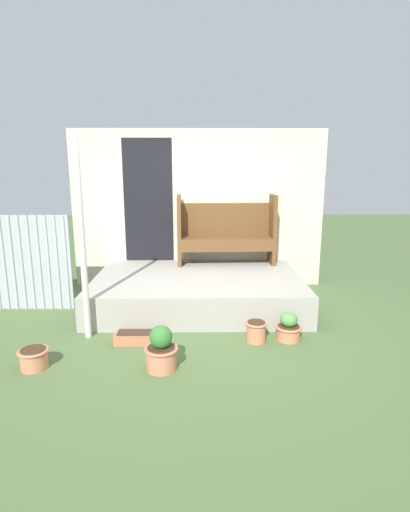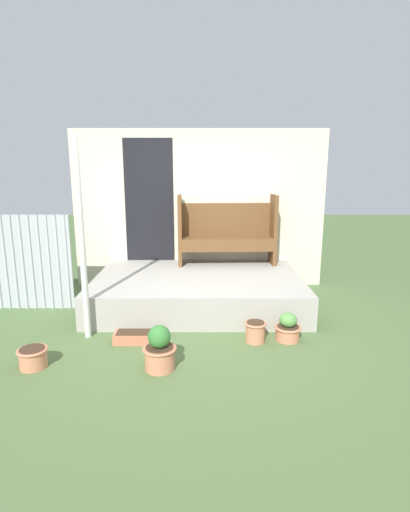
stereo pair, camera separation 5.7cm
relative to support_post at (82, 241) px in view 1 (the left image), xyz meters
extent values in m
plane|color=#516B3D|center=(1.27, 0.12, -1.18)|extent=(24.00, 24.00, 0.00)
cube|color=#A8A399|center=(1.31, 1.13, -0.96)|extent=(2.98, 2.02, 0.44)
cube|color=beige|center=(1.31, 2.17, 0.12)|extent=(4.18, 0.06, 2.60)
cube|color=black|center=(0.49, 2.13, 0.27)|extent=(0.80, 0.02, 2.00)
cylinder|color=silver|center=(-1.41, 0.98, -0.50)|extent=(0.04, 0.04, 1.36)
cylinder|color=silver|center=(-1.29, 0.98, -0.50)|extent=(0.04, 0.04, 1.36)
cylinder|color=silver|center=(-1.16, 0.98, -0.50)|extent=(0.04, 0.04, 1.36)
cylinder|color=silver|center=(-1.04, 0.98, -0.50)|extent=(0.04, 0.04, 1.36)
cylinder|color=silver|center=(-0.91, 0.98, -0.50)|extent=(0.04, 0.04, 1.36)
cylinder|color=silver|center=(-0.79, 0.98, -0.50)|extent=(0.04, 0.04, 1.36)
cylinder|color=silver|center=(-0.66, 0.98, -0.50)|extent=(0.04, 0.04, 1.36)
cylinder|color=silver|center=(-0.54, 0.98, -0.50)|extent=(0.04, 0.04, 1.36)
cylinder|color=silver|center=(0.00, 0.00, 0.00)|extent=(0.07, 0.07, 2.36)
cube|color=brown|center=(1.01, 1.84, -0.18)|extent=(0.07, 0.40, 1.12)
cube|color=brown|center=(2.52, 1.89, -0.18)|extent=(0.07, 0.40, 1.12)
cube|color=brown|center=(1.77, 1.87, -0.31)|extent=(1.46, 0.45, 0.04)
cube|color=brown|center=(1.77, 1.68, -0.41)|extent=(1.45, 0.08, 0.16)
cube|color=brown|center=(1.76, 2.05, -0.03)|extent=(1.45, 0.09, 0.53)
cylinder|color=tan|center=(-0.35, -0.75, -1.08)|extent=(0.27, 0.27, 0.20)
torus|color=tan|center=(-0.35, -0.75, -0.99)|extent=(0.31, 0.31, 0.02)
cylinder|color=#422D1E|center=(-0.35, -0.75, -0.98)|extent=(0.25, 0.25, 0.01)
cylinder|color=tan|center=(0.96, -0.78, -1.06)|extent=(0.30, 0.30, 0.24)
torus|color=tan|center=(0.96, -0.78, -0.96)|extent=(0.35, 0.35, 0.02)
cylinder|color=#422D1E|center=(0.96, -0.78, -0.94)|extent=(0.28, 0.28, 0.01)
ellipsoid|color=#387A33|center=(0.96, -0.78, -0.83)|extent=(0.23, 0.23, 0.23)
cylinder|color=tan|center=(2.00, -0.14, -1.06)|extent=(0.22, 0.22, 0.24)
torus|color=tan|center=(2.00, -0.14, -0.96)|extent=(0.26, 0.26, 0.02)
cylinder|color=#422D1E|center=(2.00, -0.14, -0.94)|extent=(0.21, 0.21, 0.01)
cylinder|color=tan|center=(2.39, -0.09, -1.10)|extent=(0.28, 0.28, 0.17)
torus|color=tan|center=(2.39, -0.09, -1.02)|extent=(0.32, 0.32, 0.02)
cylinder|color=#422D1E|center=(2.39, -0.09, -1.01)|extent=(0.25, 0.25, 0.01)
ellipsoid|color=#599347|center=(2.39, -0.09, -0.93)|extent=(0.21, 0.21, 0.17)
cube|color=#C67251|center=(0.63, -0.15, -1.12)|extent=(0.55, 0.22, 0.12)
cube|color=#422D1E|center=(0.63, -0.15, -1.06)|extent=(0.49, 0.19, 0.01)
camera|label=1|loc=(1.36, -4.49, 0.85)|focal=28.00mm
camera|label=2|loc=(1.41, -4.49, 0.85)|focal=28.00mm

